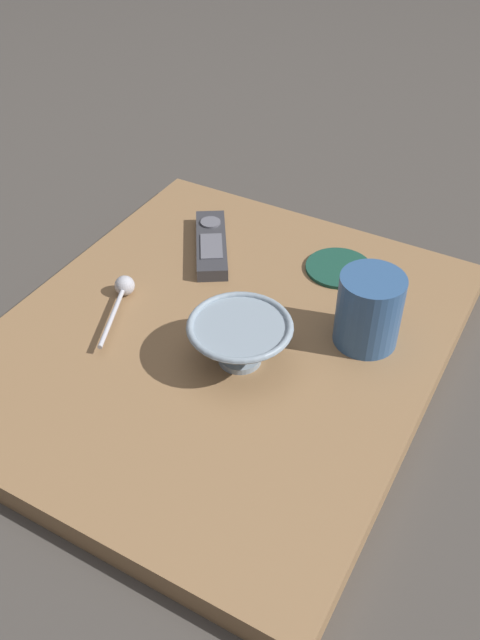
% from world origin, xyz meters
% --- Properties ---
extents(ground_plane, '(6.00, 6.00, 0.00)m').
position_xyz_m(ground_plane, '(0.00, 0.00, 0.00)').
color(ground_plane, '#47423D').
extents(table, '(0.53, 0.61, 0.03)m').
position_xyz_m(table, '(0.00, 0.00, 0.02)').
color(table, '#936D47').
rests_on(table, ground).
extents(cereal_bowl, '(0.12, 0.12, 0.06)m').
position_xyz_m(cereal_bowl, '(-0.05, 0.03, 0.07)').
color(cereal_bowl, '#8C9EAD').
rests_on(cereal_bowl, table).
extents(coffee_mug, '(0.08, 0.08, 0.10)m').
position_xyz_m(coffee_mug, '(-0.16, -0.08, 0.08)').
color(coffee_mug, '#33598C').
rests_on(coffee_mug, table).
extents(teaspoon, '(0.06, 0.13, 0.03)m').
position_xyz_m(teaspoon, '(0.15, 0.00, 0.05)').
color(teaspoon, silver).
rests_on(teaspoon, table).
extents(tv_remote_near, '(0.12, 0.15, 0.02)m').
position_xyz_m(tv_remote_near, '(0.10, -0.15, 0.04)').
color(tv_remote_near, '#38383D').
rests_on(tv_remote_near, table).
extents(drink_coaster, '(0.09, 0.09, 0.01)m').
position_xyz_m(drink_coaster, '(-0.08, -0.20, 0.04)').
color(drink_coaster, '#194738').
rests_on(drink_coaster, table).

